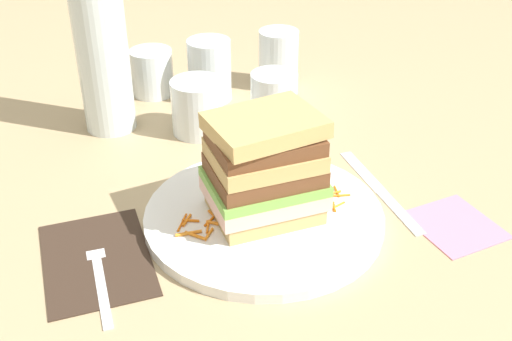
# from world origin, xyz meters

# --- Properties ---
(ground_plane) EXTENTS (3.00, 3.00, 0.00)m
(ground_plane) POSITION_xyz_m (0.00, 0.00, 0.00)
(ground_plane) COLOR tan
(main_plate) EXTENTS (0.28, 0.28, 0.01)m
(main_plate) POSITION_xyz_m (-0.01, -0.02, 0.01)
(main_plate) COLOR white
(main_plate) RESTS_ON ground_plane
(sandwich) EXTENTS (0.13, 0.11, 0.13)m
(sandwich) POSITION_xyz_m (-0.01, -0.02, 0.07)
(sandwich) COLOR tan
(sandwich) RESTS_ON main_plate
(carrot_shred_0) EXTENTS (0.02, 0.02, 0.00)m
(carrot_shred_0) POSITION_xyz_m (-0.07, -0.03, 0.02)
(carrot_shred_0) COLOR orange
(carrot_shred_0) RESTS_ON main_plate
(carrot_shred_1) EXTENTS (0.02, 0.03, 0.00)m
(carrot_shred_1) POSITION_xyz_m (-0.10, -0.01, 0.01)
(carrot_shred_1) COLOR orange
(carrot_shred_1) RESTS_ON main_plate
(carrot_shred_2) EXTENTS (0.01, 0.02, 0.00)m
(carrot_shred_2) POSITION_xyz_m (-0.08, -0.03, 0.01)
(carrot_shred_2) COLOR orange
(carrot_shred_2) RESTS_ON main_plate
(carrot_shred_3) EXTENTS (0.02, 0.02, 0.00)m
(carrot_shred_3) POSITION_xyz_m (-0.08, -0.04, 0.01)
(carrot_shred_3) COLOR orange
(carrot_shred_3) RESTS_ON main_plate
(carrot_shred_4) EXTENTS (0.02, 0.01, 0.00)m
(carrot_shred_4) POSITION_xyz_m (-0.09, -0.01, 0.01)
(carrot_shred_4) COLOR orange
(carrot_shred_4) RESTS_ON main_plate
(carrot_shred_5) EXTENTS (0.03, 0.01, 0.00)m
(carrot_shred_5) POSITION_xyz_m (-0.10, -0.03, 0.02)
(carrot_shred_5) COLOR orange
(carrot_shred_5) RESTS_ON main_plate
(carrot_shred_6) EXTENTS (0.02, 0.02, 0.00)m
(carrot_shred_6) POSITION_xyz_m (-0.09, -0.04, 0.02)
(carrot_shred_6) COLOR orange
(carrot_shred_6) RESTS_ON main_plate
(carrot_shred_7) EXTENTS (0.02, 0.02, 0.00)m
(carrot_shred_7) POSITION_xyz_m (-0.07, -0.02, 0.01)
(carrot_shred_7) COLOR orange
(carrot_shred_7) RESTS_ON main_plate
(carrot_shred_8) EXTENTS (0.01, 0.03, 0.00)m
(carrot_shred_8) POSITION_xyz_m (-0.06, -0.01, 0.01)
(carrot_shred_8) COLOR orange
(carrot_shred_8) RESTS_ON main_plate
(carrot_shred_9) EXTENTS (0.02, 0.02, 0.00)m
(carrot_shred_9) POSITION_xyz_m (-0.10, -0.01, 0.02)
(carrot_shred_9) COLOR orange
(carrot_shred_9) RESTS_ON main_plate
(carrot_shred_10) EXTENTS (0.03, 0.02, 0.00)m
(carrot_shred_10) POSITION_xyz_m (0.05, -0.02, 0.02)
(carrot_shred_10) COLOR orange
(carrot_shred_10) RESTS_ON main_plate
(carrot_shred_11) EXTENTS (0.02, 0.01, 0.00)m
(carrot_shred_11) POSITION_xyz_m (0.09, -0.01, 0.01)
(carrot_shred_11) COLOR orange
(carrot_shred_11) RESTS_ON main_plate
(carrot_shred_12) EXTENTS (0.02, 0.02, 0.00)m
(carrot_shred_12) POSITION_xyz_m (0.07, -0.03, 0.01)
(carrot_shred_12) COLOR orange
(carrot_shred_12) RESTS_ON main_plate
(carrot_shred_13) EXTENTS (0.02, 0.02, 0.00)m
(carrot_shred_13) POSITION_xyz_m (0.07, -0.02, 0.02)
(carrot_shred_13) COLOR orange
(carrot_shred_13) RESTS_ON main_plate
(carrot_shred_14) EXTENTS (0.01, 0.02, 0.00)m
(carrot_shred_14) POSITION_xyz_m (0.09, -0.01, 0.01)
(carrot_shred_14) COLOR orange
(carrot_shred_14) RESTS_ON main_plate
(carrot_shred_15) EXTENTS (0.02, 0.01, 0.00)m
(carrot_shred_15) POSITION_xyz_m (0.06, 0.00, 0.01)
(carrot_shred_15) COLOR orange
(carrot_shred_15) RESTS_ON main_plate
(carrot_shred_16) EXTENTS (0.02, 0.01, 0.00)m
(carrot_shred_16) POSITION_xyz_m (0.09, -0.02, 0.01)
(carrot_shred_16) COLOR orange
(carrot_shred_16) RESTS_ON main_plate
(carrot_shred_17) EXTENTS (0.03, 0.01, 0.00)m
(carrot_shred_17) POSITION_xyz_m (0.08, -0.04, 0.01)
(carrot_shred_17) COLOR orange
(carrot_shred_17) RESTS_ON main_plate
(carrot_shred_18) EXTENTS (0.03, 0.01, 0.00)m
(carrot_shred_18) POSITION_xyz_m (0.07, 0.00, 0.02)
(carrot_shred_18) COLOR orange
(carrot_shred_18) RESTS_ON main_plate
(carrot_shred_19) EXTENTS (0.01, 0.03, 0.00)m
(carrot_shred_19) POSITION_xyz_m (0.08, -0.03, 0.01)
(carrot_shred_19) COLOR orange
(carrot_shred_19) RESTS_ON main_plate
(napkin_dark) EXTENTS (0.12, 0.16, 0.00)m
(napkin_dark) POSITION_xyz_m (-0.20, -0.03, 0.00)
(napkin_dark) COLOR #38281E
(napkin_dark) RESTS_ON ground_plane
(fork) EXTENTS (0.02, 0.17, 0.00)m
(fork) POSITION_xyz_m (-0.20, -0.05, 0.00)
(fork) COLOR silver
(fork) RESTS_ON napkin_dark
(knife) EXTENTS (0.02, 0.20, 0.00)m
(knife) POSITION_xyz_m (0.16, -0.01, 0.00)
(knife) COLOR silver
(knife) RESTS_ON ground_plane
(juice_glass) EXTENTS (0.07, 0.07, 0.08)m
(juice_glass) POSITION_xyz_m (0.08, 0.21, 0.04)
(juice_glass) COLOR white
(juice_glass) RESTS_ON ground_plane
(water_bottle) EXTENTS (0.07, 0.07, 0.30)m
(water_bottle) POSITION_xyz_m (-0.15, 0.28, 0.13)
(water_bottle) COLOR silver
(water_bottle) RESTS_ON ground_plane
(empty_tumbler_0) EXTENTS (0.08, 0.08, 0.08)m
(empty_tumbler_0) POSITION_xyz_m (-0.03, 0.22, 0.04)
(empty_tumbler_0) COLOR silver
(empty_tumbler_0) RESTS_ON ground_plane
(empty_tumbler_1) EXTENTS (0.07, 0.07, 0.10)m
(empty_tumbler_1) POSITION_xyz_m (0.14, 0.34, 0.05)
(empty_tumbler_1) COLOR silver
(empty_tumbler_1) RESTS_ON ground_plane
(empty_tumbler_2) EXTENTS (0.07, 0.07, 0.10)m
(empty_tumbler_2) POSITION_xyz_m (0.02, 0.33, 0.05)
(empty_tumbler_2) COLOR silver
(empty_tumbler_2) RESTS_ON ground_plane
(empty_tumbler_3) EXTENTS (0.07, 0.07, 0.08)m
(empty_tumbler_3) POSITION_xyz_m (-0.07, 0.38, 0.04)
(empty_tumbler_3) COLOR silver
(empty_tumbler_3) RESTS_ON ground_plane
(napkin_pink) EXTENTS (0.10, 0.11, 0.00)m
(napkin_pink) POSITION_xyz_m (0.20, -0.10, 0.00)
(napkin_pink) COLOR pink
(napkin_pink) RESTS_ON ground_plane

